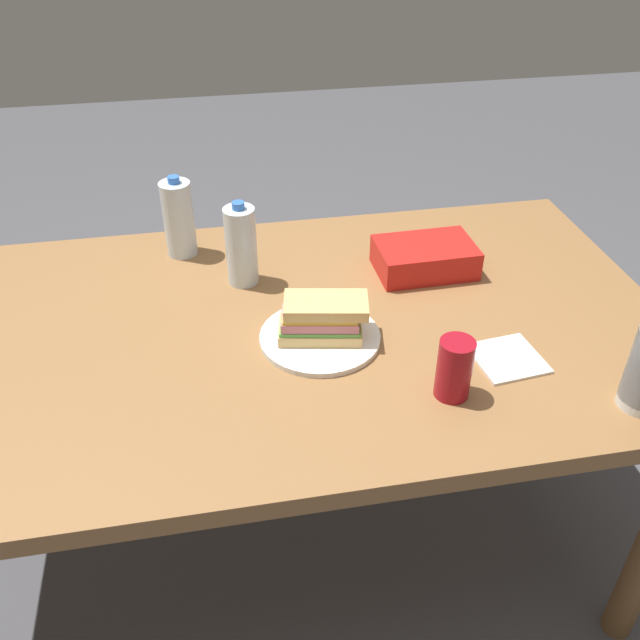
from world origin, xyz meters
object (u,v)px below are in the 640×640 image
(paper_plate, at_px, (320,337))
(sandwich, at_px, (322,318))
(water_bottle_spare, at_px, (241,246))
(dining_table, at_px, (267,358))
(soda_can_red, at_px, (454,369))
(water_bottle_tall, at_px, (179,218))
(chip_bag, at_px, (425,258))

(paper_plate, relative_size, sandwich, 1.28)
(water_bottle_spare, bearing_deg, dining_table, -81.44)
(paper_plate, relative_size, water_bottle_spare, 1.24)
(soda_can_red, bearing_deg, sandwich, 134.50)
(paper_plate, bearing_deg, sandwich, 15.98)
(soda_can_red, height_order, water_bottle_tall, water_bottle_tall)
(dining_table, relative_size, water_bottle_spare, 8.62)
(soda_can_red, distance_m, chip_bag, 0.44)
(dining_table, relative_size, soda_can_red, 14.32)
(water_bottle_spare, bearing_deg, chip_bag, -4.02)
(sandwich, height_order, soda_can_red, soda_can_red)
(paper_plate, bearing_deg, water_bottle_tall, 123.17)
(soda_can_red, bearing_deg, water_bottle_tall, 127.67)
(chip_bag, distance_m, water_bottle_spare, 0.44)
(chip_bag, bearing_deg, soda_can_red, -102.31)
(paper_plate, xyz_separation_m, soda_can_red, (0.21, -0.21, 0.06))
(dining_table, xyz_separation_m, soda_can_red, (0.32, -0.28, 0.15))
(chip_bag, bearing_deg, paper_plate, -143.94)
(dining_table, relative_size, water_bottle_tall, 8.55)
(water_bottle_tall, relative_size, water_bottle_spare, 1.01)
(dining_table, bearing_deg, paper_plate, -32.05)
(water_bottle_tall, bearing_deg, dining_table, -64.61)
(water_bottle_tall, distance_m, water_bottle_spare, 0.21)
(paper_plate, height_order, water_bottle_spare, water_bottle_spare)
(paper_plate, distance_m, water_bottle_spare, 0.30)
(sandwich, distance_m, water_bottle_tall, 0.50)
(paper_plate, distance_m, chip_bag, 0.37)
(paper_plate, bearing_deg, dining_table, 147.95)
(dining_table, xyz_separation_m, water_bottle_spare, (-0.03, 0.19, 0.18))
(water_bottle_spare, bearing_deg, soda_can_red, -53.42)
(dining_table, xyz_separation_m, paper_plate, (0.11, -0.07, 0.09))
(dining_table, distance_m, water_bottle_tall, 0.43)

